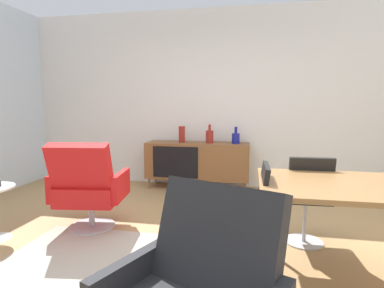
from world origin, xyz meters
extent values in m
plane|color=tan|center=(0.00, 0.00, 0.00)|extent=(8.32, 8.32, 0.00)
cube|color=white|center=(0.00, 2.60, 1.40)|extent=(6.80, 0.12, 2.80)
cube|color=brown|center=(-0.31, 2.30, 0.44)|extent=(1.60, 0.44, 0.56)
cube|color=black|center=(-0.61, 2.08, 0.44)|extent=(0.70, 0.01, 0.48)
cylinder|color=brown|center=(-1.05, 2.13, 0.08)|extent=(0.03, 0.03, 0.16)
cylinder|color=brown|center=(0.43, 2.13, 0.08)|extent=(0.03, 0.03, 0.16)
cylinder|color=brown|center=(-1.05, 2.47, 0.08)|extent=(0.03, 0.03, 0.16)
cylinder|color=brown|center=(0.43, 2.47, 0.08)|extent=(0.03, 0.03, 0.16)
cylinder|color=maroon|center=(-0.12, 2.30, 0.82)|extent=(0.12, 0.12, 0.19)
cylinder|color=maroon|center=(-0.12, 2.30, 0.96)|extent=(0.04, 0.04, 0.09)
cylinder|color=maroon|center=(-0.56, 2.30, 0.85)|extent=(0.10, 0.10, 0.25)
cylinder|color=navy|center=(0.28, 2.30, 0.80)|extent=(0.12, 0.12, 0.15)
cylinder|color=navy|center=(0.28, 2.30, 0.92)|extent=(0.04, 0.04, 0.10)
cube|color=olive|center=(1.38, -0.07, 0.72)|extent=(1.60, 0.90, 0.04)
cylinder|color=#B7B7BC|center=(0.66, -0.46, 0.35)|extent=(0.04, 0.04, 0.70)
cylinder|color=#B7B7BC|center=(0.66, 0.32, 0.35)|extent=(0.04, 0.04, 0.70)
cube|color=black|center=(0.43, -0.07, 0.45)|extent=(0.41, 0.41, 0.05)
cube|color=black|center=(0.61, -0.07, 0.67)|extent=(0.10, 0.38, 0.38)
cylinder|color=#B7B7BC|center=(0.43, -0.07, 0.21)|extent=(0.04, 0.04, 0.42)
cylinder|color=#B7B7BC|center=(0.43, -0.07, 0.01)|extent=(0.36, 0.36, 0.01)
cube|color=black|center=(1.03, 0.55, 0.45)|extent=(0.41, 0.41, 0.05)
cube|color=black|center=(1.04, 0.37, 0.67)|extent=(0.38, 0.10, 0.38)
cylinder|color=#B7B7BC|center=(1.03, 0.55, 0.21)|extent=(0.04, 0.04, 0.42)
cylinder|color=#B7B7BC|center=(1.03, 0.55, 0.01)|extent=(0.36, 0.36, 0.01)
cube|color=red|center=(-1.15, 0.51, 0.38)|extent=(0.67, 0.64, 0.20)
cube|color=red|center=(-1.12, 0.27, 0.69)|extent=(0.63, 0.35, 0.51)
cube|color=red|center=(-0.82, 0.56, 0.46)|extent=(0.13, 0.51, 0.28)
cube|color=red|center=(-1.47, 0.47, 0.46)|extent=(0.13, 0.51, 0.28)
cylinder|color=#B7B7BC|center=(-1.15, 0.51, 0.14)|extent=(0.06, 0.06, 0.28)
cylinder|color=#B7B7BC|center=(-1.15, 0.51, 0.01)|extent=(0.48, 0.48, 0.02)
cube|color=#262628|center=(0.38, -1.07, 0.69)|extent=(0.66, 0.48, 0.51)
cube|color=#262628|center=(-0.02, -1.16, 0.46)|extent=(0.25, 0.49, 0.28)
cube|color=#B7AD99|center=(-0.43, -0.39, 0.00)|extent=(2.20, 1.70, 0.01)
camera|label=1|loc=(0.53, -2.45, 1.30)|focal=29.22mm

